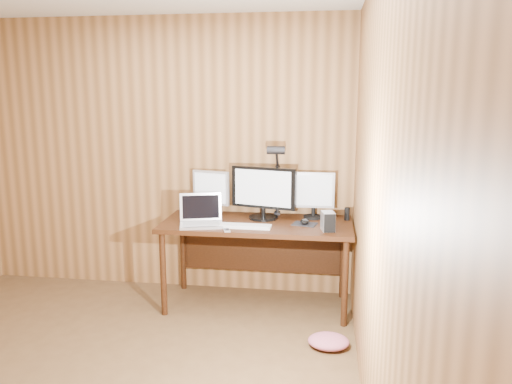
% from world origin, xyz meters
% --- Properties ---
extents(room_shell, '(4.00, 4.00, 4.00)m').
position_xyz_m(room_shell, '(0.00, 0.00, 1.25)').
color(room_shell, brown).
rests_on(room_shell, ground).
extents(desk, '(1.60, 0.70, 0.75)m').
position_xyz_m(desk, '(0.93, 1.70, 0.63)').
color(desk, black).
rests_on(desk, floor).
extents(monitor_center, '(0.57, 0.25, 0.45)m').
position_xyz_m(monitor_center, '(0.97, 1.76, 0.99)').
color(monitor_center, black).
rests_on(monitor_center, desk).
extents(monitor_left, '(0.34, 0.17, 0.40)m').
position_xyz_m(monitor_left, '(0.49, 1.84, 0.96)').
color(monitor_left, black).
rests_on(monitor_left, desk).
extents(monitor_right, '(0.36, 0.17, 0.40)m').
position_xyz_m(monitor_right, '(1.40, 1.84, 0.97)').
color(monitor_right, black).
rests_on(monitor_right, desk).
extents(laptop, '(0.41, 0.35, 0.25)m').
position_xyz_m(laptop, '(0.48, 1.50, 0.81)').
color(laptop, silver).
rests_on(laptop, desk).
extents(keyboard, '(0.44, 0.14, 0.02)m').
position_xyz_m(keyboard, '(0.85, 1.45, 0.76)').
color(keyboard, white).
rests_on(keyboard, desk).
extents(mousepad, '(0.22, 0.20, 0.00)m').
position_xyz_m(mousepad, '(1.33, 1.62, 0.75)').
color(mousepad, black).
rests_on(mousepad, desk).
extents(mouse, '(0.08, 0.12, 0.04)m').
position_xyz_m(mouse, '(1.33, 1.62, 0.77)').
color(mouse, black).
rests_on(mouse, mousepad).
extents(hard_drive, '(0.12, 0.16, 0.15)m').
position_xyz_m(hard_drive, '(1.52, 1.45, 0.83)').
color(hard_drive, silver).
rests_on(hard_drive, desk).
extents(phone, '(0.08, 0.10, 0.01)m').
position_xyz_m(phone, '(0.73, 1.33, 0.76)').
color(phone, silver).
rests_on(phone, desk).
extents(speaker, '(0.05, 0.05, 0.11)m').
position_xyz_m(speaker, '(1.69, 1.81, 0.80)').
color(speaker, black).
rests_on(speaker, desk).
extents(desk_lamp, '(0.15, 0.22, 0.67)m').
position_xyz_m(desk_lamp, '(1.07, 1.85, 1.17)').
color(desk_lamp, black).
rests_on(desk_lamp, desk).
extents(fabric_pile, '(0.35, 0.31, 0.10)m').
position_xyz_m(fabric_pile, '(1.55, 0.97, 0.05)').
color(fabric_pile, '#B6586E').
rests_on(fabric_pile, floor).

